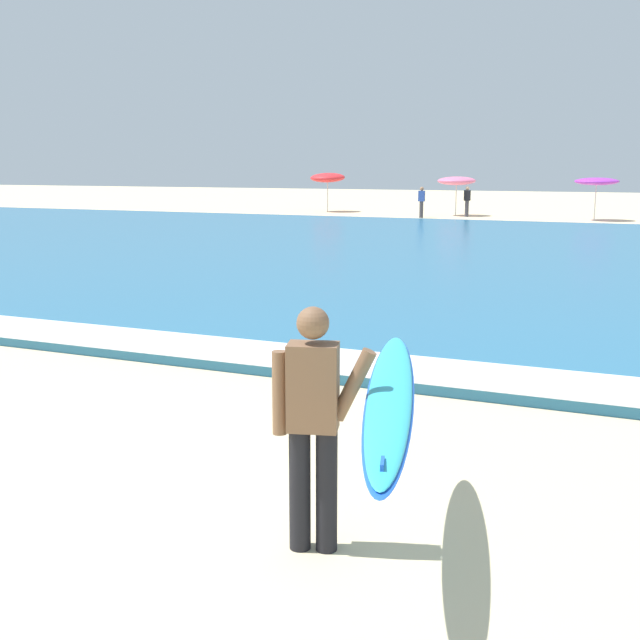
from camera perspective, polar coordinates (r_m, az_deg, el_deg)
sea at (r=23.14m, az=10.57°, el=4.77°), size 120.00×28.00×0.14m
surf_foam at (r=10.60m, az=-5.22°, el=-2.33°), size 120.00×1.27×0.01m
surfer_with_board at (r=5.22m, az=2.33°, el=-6.61°), size 1.28×2.63×1.73m
beach_umbrella_0 at (r=45.49m, az=0.57°, el=10.49°), size 2.01×2.04×2.29m
beach_umbrella_1 at (r=42.40m, az=10.07°, el=10.10°), size 2.03×2.04×2.10m
beach_umbrella_2 at (r=40.38m, az=19.78°, el=9.62°), size 2.09×2.10×2.10m
beachgoer_near_row_left at (r=41.59m, az=10.83°, el=8.67°), size 0.32×0.20×1.58m
beachgoer_near_row_mid at (r=40.39m, az=7.52°, el=8.70°), size 0.32×0.20×1.58m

